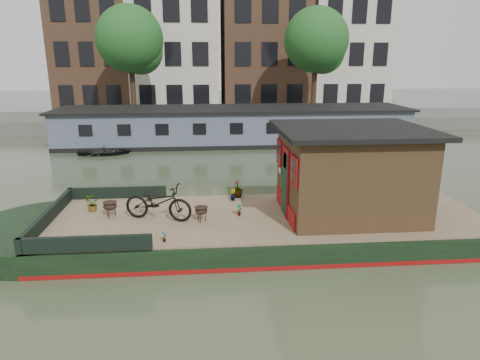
{
  "coord_description": "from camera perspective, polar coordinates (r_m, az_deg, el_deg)",
  "views": [
    {
      "loc": [
        -1.77,
        -11.04,
        4.82
      ],
      "look_at": [
        -0.79,
        0.5,
        1.54
      ],
      "focal_mm": 32.0,
      "sensor_mm": 36.0,
      "label": 1
    }
  ],
  "objects": [
    {
      "name": "brazier_front",
      "position": [
        11.45,
        -5.17,
        -4.55
      ],
      "size": [
        0.47,
        0.47,
        0.4
      ],
      "primitive_type": null,
      "rotation": [
        0.0,
        0.0,
        -0.31
      ],
      "color": "black",
      "rests_on": "houseboat_deck"
    },
    {
      "name": "bow_bulwark",
      "position": [
        12.19,
        -20.33,
        -4.36
      ],
      "size": [
        3.0,
        4.0,
        0.35
      ],
      "color": "black",
      "rests_on": "houseboat_deck"
    },
    {
      "name": "bicycle",
      "position": [
        11.64,
        -10.86,
        -2.91
      ],
      "size": [
        1.99,
        1.2,
        0.99
      ],
      "primitive_type": "imported",
      "rotation": [
        0.0,
        0.0,
        1.26
      ],
      "color": "black",
      "rests_on": "houseboat_deck"
    },
    {
      "name": "potted_plant_e",
      "position": [
        10.34,
        -10.08,
        -7.46
      ],
      "size": [
        0.15,
        0.17,
        0.26
      ],
      "primitive_type": "imported",
      "rotation": [
        0.0,
        0.0,
        1.09
      ],
      "color": "brown",
      "rests_on": "houseboat_deck"
    },
    {
      "name": "cabin",
      "position": [
        12.09,
        14.39,
        1.2
      ],
      "size": [
        4.0,
        3.5,
        2.42
      ],
      "color": "black",
      "rests_on": "houseboat_deck"
    },
    {
      "name": "bollard_port",
      "position": [
        13.32,
        -11.94,
        -2.31
      ],
      "size": [
        0.19,
        0.19,
        0.21
      ],
      "primitive_type": "cylinder",
      "color": "black",
      "rests_on": "houseboat_deck"
    },
    {
      "name": "potted_plant_d",
      "position": [
        13.35,
        -0.34,
        -1.08
      ],
      "size": [
        0.39,
        0.39,
        0.59
      ],
      "primitive_type": "imported",
      "rotation": [
        0.0,
        0.0,
        4.52
      ],
      "color": "brown",
      "rests_on": "houseboat_deck"
    },
    {
      "name": "potted_plant_b",
      "position": [
        13.08,
        -0.99,
        -1.96
      ],
      "size": [
        0.21,
        0.24,
        0.36
      ],
      "primitive_type": "imported",
      "rotation": [
        0.0,
        0.0,
        1.87
      ],
      "color": "maroon",
      "rests_on": "houseboat_deck"
    },
    {
      "name": "brazier_rear",
      "position": [
        12.25,
        -16.91,
        -3.76
      ],
      "size": [
        0.49,
        0.49,
        0.43
      ],
      "primitive_type": null,
      "rotation": [
        0.0,
        0.0,
        0.28
      ],
      "color": "black",
      "rests_on": "houseboat_deck"
    },
    {
      "name": "potted_plant_a",
      "position": [
        11.82,
        -0.12,
        -3.98
      ],
      "size": [
        0.21,
        0.18,
        0.34
      ],
      "primitive_type": "imported",
      "rotation": [
        0.0,
        0.0,
        0.36
      ],
      "color": "brown",
      "rests_on": "houseboat_deck"
    },
    {
      "name": "townhouse_row",
      "position": [
        38.71,
        -2.13,
        20.36
      ],
      "size": [
        27.25,
        8.0,
        16.5
      ],
      "color": "brown",
      "rests_on": "ground"
    },
    {
      "name": "potted_plant_c",
      "position": [
        12.84,
        -19.17,
        -3.03
      ],
      "size": [
        0.42,
        0.37,
        0.44
      ],
      "primitive_type": "imported",
      "rotation": [
        0.0,
        0.0,
        3.08
      ],
      "color": "brown",
      "rests_on": "houseboat_deck"
    },
    {
      "name": "quay",
      "position": [
        31.89,
        -1.66,
        7.92
      ],
      "size": [
        60.0,
        6.0,
        0.9
      ],
      "primitive_type": "cube",
      "color": "#47443F",
      "rests_on": "ground"
    },
    {
      "name": "far_houseboat",
      "position": [
        25.39,
        -0.82,
        7.08
      ],
      "size": [
        20.4,
        4.4,
        2.11
      ],
      "color": "#50596B",
      "rests_on": "ground"
    },
    {
      "name": "ground",
      "position": [
        12.17,
        3.92,
        -7.57
      ],
      "size": [
        120.0,
        120.0,
        0.0
      ],
      "primitive_type": "plane",
      "color": "#2D3B25",
      "rests_on": "ground"
    },
    {
      "name": "houseboat_deck",
      "position": [
        11.94,
        3.98,
        -4.82
      ],
      "size": [
        11.8,
        3.8,
        0.05
      ],
      "primitive_type": "cube",
      "color": "#896D54",
      "rests_on": "houseboat_hull"
    },
    {
      "name": "tree_right",
      "position": [
        31.15,
        10.34,
        17.54
      ],
      "size": [
        4.4,
        4.4,
        7.4
      ],
      "color": "#332316",
      "rests_on": "quay"
    },
    {
      "name": "tree_left",
      "position": [
        30.47,
        -14.18,
        17.37
      ],
      "size": [
        4.4,
        4.4,
        7.4
      ],
      "color": "#332316",
      "rests_on": "quay"
    },
    {
      "name": "dinghy",
      "position": [
        23.57,
        -17.58,
        3.96
      ],
      "size": [
        2.76,
        2.0,
        0.56
      ],
      "primitive_type": "imported",
      "rotation": [
        0.0,
        0.0,
        1.59
      ],
      "color": "black",
      "rests_on": "ground"
    },
    {
      "name": "bollard_stbd",
      "position": [
        10.79,
        -22.82,
        -7.75
      ],
      "size": [
        0.15,
        0.15,
        0.18
      ],
      "primitive_type": "cylinder",
      "color": "black",
      "rests_on": "houseboat_deck"
    },
    {
      "name": "houseboat_hull",
      "position": [
        11.95,
        -2.43,
        -6.59
      ],
      "size": [
        14.01,
        4.02,
        0.6
      ],
      "color": "black",
      "rests_on": "ground"
    }
  ]
}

